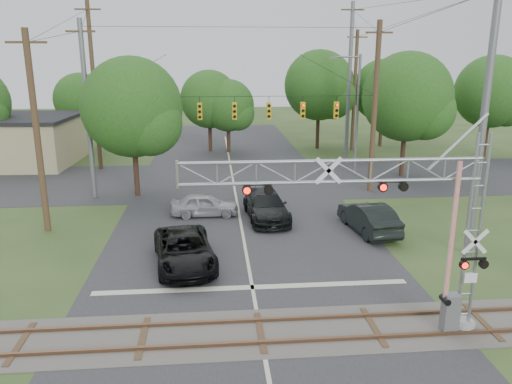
{
  "coord_description": "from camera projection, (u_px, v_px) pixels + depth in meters",
  "views": [
    {
      "loc": [
        -1.49,
        -13.22,
        9.27
      ],
      "look_at": [
        0.33,
        7.5,
        3.55
      ],
      "focal_mm": 35.0,
      "sensor_mm": 36.0,
      "label": 1
    }
  ],
  "objects": [
    {
      "name": "car_dark",
      "position": [
        266.0,
        206.0,
        29.1
      ],
      "size": [
        2.58,
        5.61,
        1.59
      ],
      "primitive_type": "imported",
      "rotation": [
        0.0,
        0.0,
        0.07
      ],
      "color": "black",
      "rests_on": "ground"
    },
    {
      "name": "treeline",
      "position": [
        259.0,
        97.0,
        44.27
      ],
      "size": [
        53.81,
        25.37,
        9.87
      ],
      "color": "#352318",
      "rests_on": "ground"
    },
    {
      "name": "sedan_silver",
      "position": [
        205.0,
        205.0,
        29.68
      ],
      "size": [
        3.98,
        1.61,
        1.36
      ],
      "primitive_type": "imported",
      "rotation": [
        0.0,
        0.0,
        1.57
      ],
      "color": "#9EA1A5",
      "rests_on": "ground"
    },
    {
      "name": "road_main",
      "position": [
        245.0,
        247.0,
        24.89
      ],
      "size": [
        14.0,
        90.0,
        0.02
      ],
      "primitive_type": "cube",
      "color": "#2B2B2E",
      "rests_on": "ground"
    },
    {
      "name": "railroad_track",
      "position": [
        260.0,
        333.0,
        17.19
      ],
      "size": [
        90.0,
        3.2,
        0.17
      ],
      "color": "#504C45",
      "rests_on": "ground"
    },
    {
      "name": "utility_poles",
      "position": [
        269.0,
        96.0,
        36.57
      ],
      "size": [
        25.48,
        27.64,
        13.69
      ],
      "color": "#493522",
      "rests_on": "ground"
    },
    {
      "name": "crossing_gantry",
      "position": [
        388.0,
        216.0,
        16.07
      ],
      "size": [
        10.17,
        0.88,
        6.92
      ],
      "color": "gray",
      "rests_on": "ground"
    },
    {
      "name": "ground",
      "position": [
        267.0,
        368.0,
        15.28
      ],
      "size": [
        160.0,
        160.0,
        0.0
      ],
      "primitive_type": "plane",
      "color": "#304720",
      "rests_on": "ground"
    },
    {
      "name": "pickup_black",
      "position": [
        184.0,
        250.0,
        22.57
      ],
      "size": [
        3.32,
        5.8,
        1.52
      ],
      "primitive_type": "imported",
      "rotation": [
        0.0,
        0.0,
        0.15
      ],
      "color": "black",
      "rests_on": "ground"
    },
    {
      "name": "road_cross",
      "position": [
        233.0,
        180.0,
        38.33
      ],
      "size": [
        90.0,
        12.0,
        0.02
      ],
      "primitive_type": "cube",
      "color": "#2B2B2E",
      "rests_on": "ground"
    },
    {
      "name": "streetlight",
      "position": [
        355.0,
        109.0,
        38.71
      ],
      "size": [
        2.5,
        0.26,
        9.37
      ],
      "color": "slate",
      "rests_on": "ground"
    },
    {
      "name": "suv_dark",
      "position": [
        368.0,
        217.0,
        26.97
      ],
      "size": [
        2.34,
        5.06,
        1.61
      ],
      "primitive_type": "imported",
      "rotation": [
        0.0,
        0.0,
        3.28
      ],
      "color": "black",
      "rests_on": "ground"
    },
    {
      "name": "traffic_signal_span",
      "position": [
        248.0,
        110.0,
        33.05
      ],
      "size": [
        19.34,
        0.36,
        11.5
      ],
      "color": "slate",
      "rests_on": "ground"
    }
  ]
}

